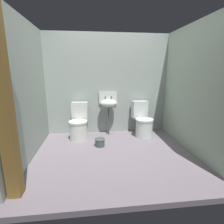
{
  "coord_description": "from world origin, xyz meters",
  "views": [
    {
      "loc": [
        -0.38,
        -2.98,
        1.47
      ],
      "look_at": [
        0.0,
        0.29,
        0.7
      ],
      "focal_mm": 28.21,
      "sensor_mm": 36.0,
      "label": 1
    }
  ],
  "objects_px": {
    "toilet_right": "(143,122)",
    "bucket": "(100,142)",
    "toilet_left": "(79,124)",
    "wooden_door_post": "(4,102)",
    "sink": "(109,103)"
  },
  "relations": [
    {
      "from": "toilet_right",
      "to": "wooden_door_post",
      "type": "bearing_deg",
      "value": 33.56
    },
    {
      "from": "wooden_door_post",
      "to": "bucket",
      "type": "bearing_deg",
      "value": 50.36
    },
    {
      "from": "wooden_door_post",
      "to": "toilet_left",
      "type": "xyz_separation_m",
      "value": [
        0.64,
        1.79,
        -0.83
      ]
    },
    {
      "from": "sink",
      "to": "bucket",
      "type": "bearing_deg",
      "value": -109.67
    },
    {
      "from": "bucket",
      "to": "wooden_door_post",
      "type": "bearing_deg",
      "value": -129.64
    },
    {
      "from": "toilet_left",
      "to": "bucket",
      "type": "distance_m",
      "value": 0.7
    },
    {
      "from": "wooden_door_post",
      "to": "bucket",
      "type": "xyz_separation_m",
      "value": [
        1.08,
        1.3,
        -1.07
      ]
    },
    {
      "from": "wooden_door_post",
      "to": "sink",
      "type": "height_order",
      "value": "wooden_door_post"
    },
    {
      "from": "toilet_right",
      "to": "bucket",
      "type": "bearing_deg",
      "value": 18.79
    },
    {
      "from": "wooden_door_post",
      "to": "sink",
      "type": "distance_m",
      "value": 2.41
    },
    {
      "from": "toilet_left",
      "to": "toilet_right",
      "type": "relative_size",
      "value": 1.0
    },
    {
      "from": "wooden_door_post",
      "to": "sink",
      "type": "bearing_deg",
      "value": 56.29
    },
    {
      "from": "toilet_right",
      "to": "bucket",
      "type": "distance_m",
      "value": 1.15
    },
    {
      "from": "toilet_right",
      "to": "sink",
      "type": "bearing_deg",
      "value": -20.74
    },
    {
      "from": "toilet_left",
      "to": "sink",
      "type": "height_order",
      "value": "sink"
    }
  ]
}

